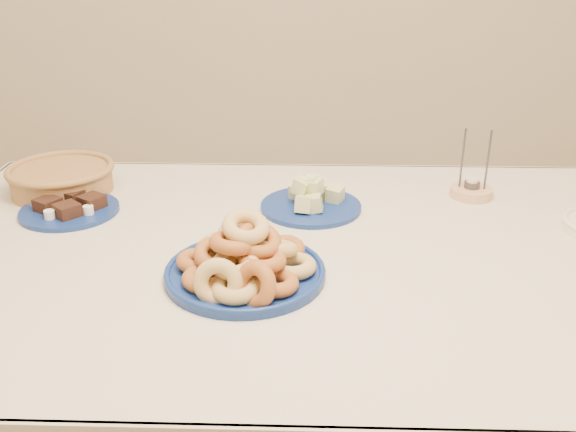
# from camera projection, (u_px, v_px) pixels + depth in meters

# --- Properties ---
(dining_table) EXTENTS (1.71, 1.11, 0.75)m
(dining_table) POSITION_uv_depth(u_px,v_px,m) (289.00, 291.00, 1.44)
(dining_table) COLOR brown
(dining_table) RESTS_ON ground
(donut_platter) EXTENTS (0.38, 0.38, 0.15)m
(donut_platter) POSITION_uv_depth(u_px,v_px,m) (245.00, 262.00, 1.26)
(donut_platter) COLOR navy
(donut_platter) RESTS_ON dining_table
(melon_plate) EXTENTS (0.32, 0.32, 0.08)m
(melon_plate) POSITION_uv_depth(u_px,v_px,m) (311.00, 200.00, 1.59)
(melon_plate) COLOR navy
(melon_plate) RESTS_ON dining_table
(brownie_plate) EXTENTS (0.31, 0.31, 0.04)m
(brownie_plate) POSITION_uv_depth(u_px,v_px,m) (70.00, 208.00, 1.57)
(brownie_plate) COLOR navy
(brownie_plate) RESTS_ON dining_table
(wicker_basket) EXTENTS (0.36, 0.36, 0.07)m
(wicker_basket) POSITION_uv_depth(u_px,v_px,m) (62.00, 177.00, 1.69)
(wicker_basket) COLOR brown
(wicker_basket) RESTS_ON dining_table
(candle_holder) EXTENTS (0.13, 0.13, 0.18)m
(candle_holder) POSITION_uv_depth(u_px,v_px,m) (471.00, 190.00, 1.66)
(candle_holder) COLOR tan
(candle_holder) RESTS_ON dining_table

